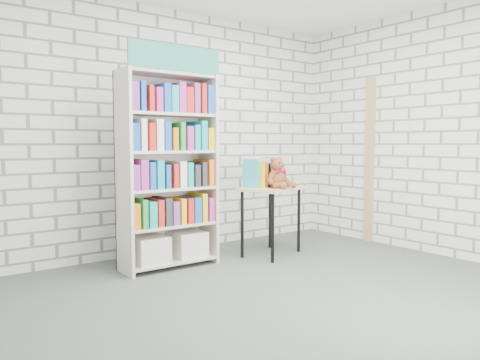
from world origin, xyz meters
TOP-DOWN VIEW (x-y plane):
  - ground at (0.00, 0.00)m, footprint 4.50×4.50m
  - room_shell at (0.00, 0.00)m, footprint 4.52×4.02m
  - bookshelf at (-0.46, 1.36)m, footprint 0.98×0.38m
  - display_table at (0.72, 1.13)m, footprint 0.84×0.71m
  - table_books at (0.68, 1.24)m, footprint 0.55×0.37m
  - teddy_bear at (0.71, 1.01)m, footprint 0.32×0.30m
  - door_trim at (2.23, 0.95)m, footprint 0.05×0.12m

SIDE VIEW (x-z plane):
  - ground at x=0.00m, z-range 0.00..0.00m
  - display_table at x=0.72m, z-range 0.28..1.05m
  - teddy_bear at x=0.71m, z-range 0.74..1.09m
  - table_books at x=0.68m, z-range 0.77..1.07m
  - bookshelf at x=-0.46m, z-range -0.10..2.11m
  - door_trim at x=2.23m, z-range 0.00..2.10m
  - room_shell at x=0.00m, z-range 0.38..3.19m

